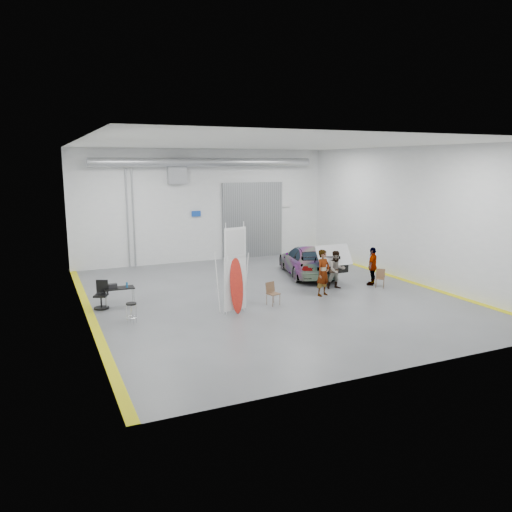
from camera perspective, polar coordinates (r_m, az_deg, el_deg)
name	(u,v)px	position (r m, az deg, el deg)	size (l,w,h in m)	color
ground	(268,296)	(20.20, 1.39, -4.55)	(16.00, 16.00, 0.00)	#57595E
room_shell	(251,191)	(21.64, -0.53, 7.43)	(14.02, 16.18, 6.01)	silver
sedan_car	(307,261)	(23.82, 5.88, -0.52)	(1.97, 4.83, 1.40)	silver
person_a	(323,273)	(20.18, 7.69, -1.91)	(0.68, 0.45, 1.88)	brown
person_b	(336,270)	(21.36, 9.17, -1.58)	(0.80, 0.61, 1.64)	slate
person_c	(372,266)	(22.34, 13.17, -1.13)	(0.97, 0.40, 1.68)	olive
surfboard_display	(234,277)	(17.57, -2.48, -2.43)	(0.91, 0.39, 3.27)	white
folding_chair_near	(273,298)	(18.86, 1.97, -4.82)	(0.49, 0.52, 0.86)	brown
folding_chair_far	(380,282)	(22.08, 13.96, -2.89)	(0.52, 0.58, 0.79)	brown
shop_stool	(132,313)	(17.20, -14.03, -6.38)	(0.36, 0.36, 0.71)	black
work_table	(117,288)	(19.35, -15.55, -3.53)	(1.10, 0.57, 0.89)	#92949A
office_chair	(101,297)	(19.23, -17.33, -4.44)	(0.59, 0.62, 1.02)	black
trunk_lid	(332,253)	(21.87, 8.73, 0.32)	(1.63, 0.99, 0.04)	silver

